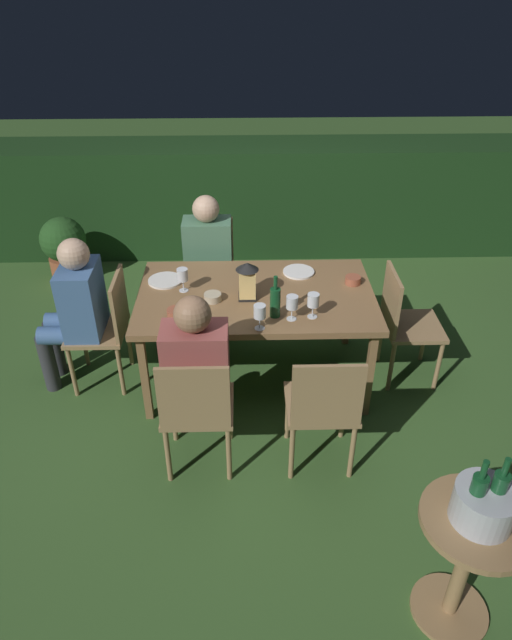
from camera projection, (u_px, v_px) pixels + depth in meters
ground_plane at (256, 376)px, 4.27m from camera, size 16.00×16.00×0.00m
dining_table at (256, 300)px, 3.90m from camera, size 1.63×0.99×0.73m
chair_head_near at (106, 325)px, 3.98m from camera, size 0.40×0.42×0.87m
person_in_blue at (75, 307)px, 3.90m from camera, size 0.48×0.38×1.15m
chair_side_right_a at (210, 266)px, 4.74m from camera, size 0.42×0.40×0.87m
person_in_green at (208, 260)px, 4.49m from camera, size 0.38×0.47×1.15m
chair_side_left_b at (323, 406)px, 3.27m from camera, size 0.42×0.40×0.87m
chair_head_far at (404, 321)px, 4.03m from camera, size 0.40×0.42×0.87m
chair_side_left_a at (197, 408)px, 3.26m from camera, size 0.42×0.40×0.87m
person_in_rust at (197, 366)px, 3.34m from camera, size 0.38×0.47×1.15m
lantern_centerpiece at (247, 279)px, 3.75m from camera, size 0.15×0.15×0.27m
green_bottle_on_table at (275, 301)px, 3.58m from camera, size 0.07×0.07×0.29m
wine_glass_a at (260, 313)px, 3.45m from camera, size 0.08×0.08×0.17m
wine_glass_b at (183, 276)px, 3.84m from camera, size 0.08×0.08×0.17m
wine_glass_c at (292, 303)px, 3.54m from camera, size 0.08×0.08×0.17m
wine_glass_d at (313, 301)px, 3.56m from camera, size 0.08×0.08×0.17m
plate_a at (299, 272)px, 4.12m from camera, size 0.23×0.23×0.01m
plate_b at (165, 280)px, 4.01m from camera, size 0.24×0.24×0.01m
bowl_olives at (176, 313)px, 3.61m from camera, size 0.12×0.12×0.06m
bowl_bread at (213, 297)px, 3.78m from camera, size 0.12×0.12×0.05m
bowl_salad at (353, 280)px, 3.98m from camera, size 0.11×0.11×0.05m
side_table at (467, 553)px, 2.50m from camera, size 0.49×0.49×0.70m
ice_bucket at (484, 502)px, 2.31m from camera, size 0.26×0.26×0.34m
hedge_backdrop at (250, 198)px, 5.87m from camera, size 5.53×0.66×1.11m
potted_plant_by_hedge at (64, 247)px, 5.35m from camera, size 0.43×0.43×0.64m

